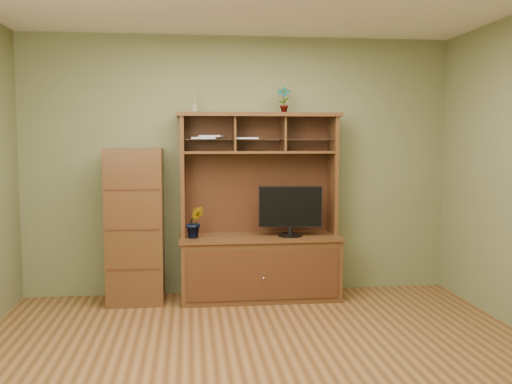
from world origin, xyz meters
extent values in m
cube|color=#573519|center=(0.00, 0.00, -0.01)|extent=(4.50, 4.00, 0.02)
cube|color=#63693E|center=(0.00, 2.01, 1.35)|extent=(4.50, 0.02, 2.70)
cube|color=#63693E|center=(0.00, -2.01, 1.35)|extent=(4.50, 0.02, 2.70)
cube|color=#422613|center=(0.18, 1.71, 0.31)|extent=(1.60, 0.55, 0.62)
cube|color=#3E1D11|center=(0.18, 1.42, 0.31)|extent=(1.50, 0.01, 0.50)
sphere|color=silver|center=(0.18, 1.41, 0.28)|extent=(0.02, 0.02, 0.02)
cube|color=#422613|center=(0.18, 1.71, 0.64)|extent=(1.64, 0.59, 0.03)
cube|color=#422613|center=(-0.60, 1.80, 1.27)|extent=(0.04, 0.35, 1.25)
cube|color=#422613|center=(0.96, 1.80, 1.27)|extent=(0.04, 0.35, 1.25)
cube|color=#3E1D11|center=(0.18, 1.97, 1.27)|extent=(1.52, 0.02, 1.25)
cube|color=#422613|center=(0.18, 1.80, 1.88)|extent=(1.66, 0.40, 0.04)
cube|color=#422613|center=(0.18, 1.80, 1.50)|extent=(1.52, 0.32, 0.02)
cube|color=#422613|center=(-0.07, 1.80, 1.69)|extent=(0.02, 0.31, 0.35)
cube|color=#422613|center=(0.43, 1.80, 1.69)|extent=(0.02, 0.31, 0.35)
cube|color=silver|center=(0.18, 1.79, 1.63)|extent=(1.50, 0.27, 0.01)
cylinder|color=black|center=(0.48, 1.65, 0.66)|extent=(0.25, 0.25, 0.02)
cylinder|color=black|center=(0.48, 1.65, 0.71)|extent=(0.05, 0.05, 0.08)
cube|color=black|center=(0.48, 1.65, 0.95)|extent=(0.64, 0.12, 0.42)
imported|color=#24561D|center=(-0.48, 1.65, 0.81)|extent=(0.18, 0.15, 0.32)
imported|color=#3E6724|center=(0.44, 1.80, 2.04)|extent=(0.17, 0.13, 0.27)
cylinder|color=silver|center=(-0.48, 1.80, 1.94)|extent=(0.05, 0.05, 0.09)
cylinder|color=olive|center=(-0.48, 1.80, 2.07)|extent=(0.03, 0.03, 0.16)
cube|color=silver|center=(-0.38, 1.80, 1.64)|extent=(0.26, 0.21, 0.02)
cube|color=silver|center=(-0.31, 1.80, 1.66)|extent=(0.26, 0.22, 0.02)
cube|color=silver|center=(0.07, 1.80, 1.64)|extent=(0.26, 0.22, 0.02)
cube|color=#422613|center=(-1.07, 1.73, 0.77)|extent=(0.55, 0.50, 1.54)
cube|color=#3E1D11|center=(-1.07, 1.48, 0.39)|extent=(0.51, 0.01, 0.02)
cube|color=#3E1D11|center=(-1.07, 1.48, 0.77)|extent=(0.51, 0.01, 0.01)
cube|color=#3E1D11|center=(-1.07, 1.48, 1.16)|extent=(0.51, 0.01, 0.02)
camera|label=1|loc=(-0.53, -4.00, 1.63)|focal=40.00mm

